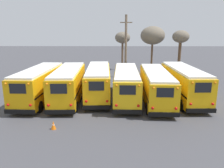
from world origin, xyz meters
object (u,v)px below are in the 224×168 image
at_px(school_bus_3, 126,84).
at_px(school_bus_4, 156,85).
at_px(school_bus_1, 69,84).
at_px(bare_tree_2, 123,38).
at_px(traffic_cone, 53,125).
at_px(utility_pole, 126,46).
at_px(school_bus_0, 40,83).
at_px(bare_tree_1, 153,36).
at_px(school_bus_5, 183,83).
at_px(bare_tree_0, 181,39).
at_px(school_bus_2, 98,81).

height_order(school_bus_3, school_bus_4, school_bus_3).
bearing_deg(school_bus_1, school_bus_3, 2.54).
xyz_separation_m(bare_tree_2, traffic_cone, (-5.92, -25.05, -5.34)).
height_order(school_bus_4, utility_pole, utility_pole).
bearing_deg(bare_tree_2, school_bus_0, -116.33).
relative_size(bare_tree_1, bare_tree_2, 1.13).
bearing_deg(school_bus_0, utility_pole, 51.64).
distance_m(school_bus_0, bare_tree_2, 20.78).
relative_size(school_bus_5, utility_pole, 1.04).
bearing_deg(school_bus_1, bare_tree_0, 37.46).
height_order(school_bus_2, school_bus_5, school_bus_5).
height_order(school_bus_0, traffic_cone, school_bus_0).
distance_m(school_bus_2, school_bus_4, 6.03).
bearing_deg(school_bus_5, school_bus_0, -178.30).
xyz_separation_m(school_bus_3, school_bus_4, (2.94, -0.46, -0.02)).
distance_m(school_bus_0, school_bus_4, 11.77).
bearing_deg(utility_pole, school_bus_3, -92.46).
bearing_deg(bare_tree_1, school_bus_1, -130.10).
bearing_deg(school_bus_3, bare_tree_1, 69.38).
relative_size(school_bus_1, bare_tree_1, 1.24).
bearing_deg(school_bus_4, school_bus_5, 10.78).
xyz_separation_m(school_bus_4, bare_tree_0, (5.47, 11.15, 4.16)).
bearing_deg(bare_tree_0, utility_pole, 174.58).
height_order(school_bus_1, school_bus_3, school_bus_1).
relative_size(school_bus_4, bare_tree_2, 1.51).
distance_m(school_bus_0, school_bus_1, 2.94).
height_order(school_bus_3, bare_tree_0, bare_tree_0).
bearing_deg(bare_tree_1, school_bus_5, -83.80).
distance_m(school_bus_2, utility_pole, 11.49).
relative_size(school_bus_4, utility_pole, 1.11).
height_order(school_bus_1, traffic_cone, school_bus_1).
bearing_deg(school_bus_4, bare_tree_1, 82.63).
xyz_separation_m(school_bus_0, traffic_cone, (3.14, -6.75, -1.48)).
xyz_separation_m(utility_pole, bare_tree_2, (-0.26, 6.53, 0.91)).
bearing_deg(school_bus_1, school_bus_4, -1.29).
height_order(school_bus_0, school_bus_1, school_bus_0).
relative_size(school_bus_4, traffic_cone, 16.50).
bearing_deg(bare_tree_2, school_bus_4, -81.63).
bearing_deg(bare_tree_1, utility_pole, -170.03).
relative_size(school_bus_1, utility_pole, 1.03).
distance_m(school_bus_4, traffic_cone, 10.97).
bearing_deg(school_bus_0, school_bus_4, -0.61).
relative_size(school_bus_5, bare_tree_1, 1.25).
distance_m(school_bus_0, bare_tree_1, 18.86).
bearing_deg(bare_tree_0, school_bus_2, -139.18).
bearing_deg(school_bus_2, school_bus_1, -158.74).
bearing_deg(bare_tree_2, bare_tree_1, -53.21).
xyz_separation_m(school_bus_5, bare_tree_1, (-1.31, 12.06, 4.43)).
height_order(school_bus_0, utility_pole, utility_pole).
height_order(school_bus_0, school_bus_5, school_bus_5).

